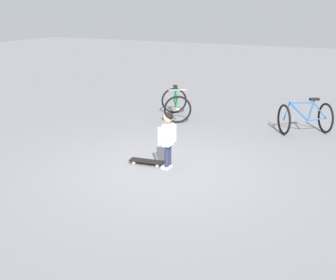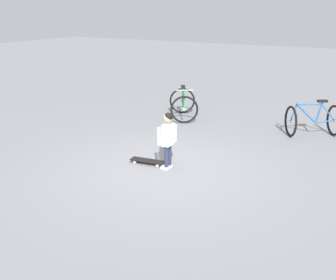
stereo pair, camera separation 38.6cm
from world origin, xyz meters
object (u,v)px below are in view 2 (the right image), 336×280
(bicycle_near, at_px, (183,104))
(bicycle_mid, at_px, (313,120))
(skateboard, at_px, (148,161))
(child_person, at_px, (168,134))

(bicycle_near, distance_m, bicycle_mid, 3.30)
(skateboard, distance_m, bicycle_mid, 4.10)
(child_person, relative_size, skateboard, 1.52)
(child_person, relative_size, bicycle_mid, 0.83)
(child_person, xyz_separation_m, bicycle_mid, (-3.37, 1.88, -0.28))
(skateboard, relative_size, bicycle_mid, 0.54)
(skateboard, bearing_deg, bicycle_near, -163.44)
(bicycle_mid, bearing_deg, child_person, -29.16)
(skateboard, height_order, bicycle_near, bicycle_near)
(child_person, bearing_deg, skateboard, -89.65)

